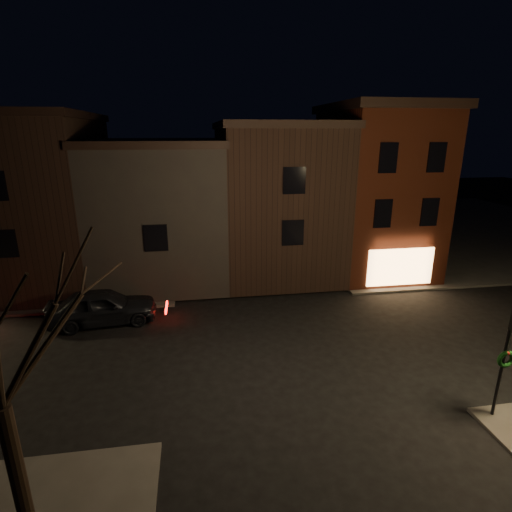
{
  "coord_description": "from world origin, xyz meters",
  "views": [
    {
      "loc": [
        -3.71,
        -14.99,
        8.93
      ],
      "look_at": [
        -0.87,
        3.21,
        3.2
      ],
      "focal_mm": 28.0,
      "sensor_mm": 36.0,
      "label": 1
    }
  ],
  "objects": [
    {
      "name": "sidewalk_far_right",
      "position": [
        20.0,
        20.0,
        0.06
      ],
      "size": [
        30.0,
        30.0,
        0.12
      ],
      "primitive_type": "cube",
      "color": "#2D2B28",
      "rests_on": "ground"
    },
    {
      "name": "parked_car_a",
      "position": [
        -8.32,
        3.64,
        0.86
      ],
      "size": [
        5.24,
        2.58,
        1.72
      ],
      "primitive_type": "imported",
      "rotation": [
        0.0,
        0.0,
        1.68
      ],
      "color": "black",
      "rests_on": "ground"
    },
    {
      "name": "traffic_signal",
      "position": [
        5.6,
        -5.51,
        2.81
      ],
      "size": [
        0.58,
        0.38,
        4.05
      ],
      "color": "black",
      "rests_on": "sidewalk_near_right"
    },
    {
      "name": "corner_building",
      "position": [
        8.0,
        9.47,
        5.4
      ],
      "size": [
        6.5,
        8.5,
        10.5
      ],
      "color": "#41160B",
      "rests_on": "ground"
    },
    {
      "name": "row_building_b",
      "position": [
        -5.75,
        10.5,
        4.33
      ],
      "size": [
        7.8,
        10.3,
        8.4
      ],
      "color": "black",
      "rests_on": "ground"
    },
    {
      "name": "row_building_a",
      "position": [
        1.5,
        10.5,
        4.83
      ],
      "size": [
        7.3,
        10.3,
        9.4
      ],
      "color": "black",
      "rests_on": "ground"
    },
    {
      "name": "ground",
      "position": [
        0.0,
        0.0,
        0.0
      ],
      "size": [
        120.0,
        120.0,
        0.0
      ],
      "primitive_type": "plane",
      "color": "black",
      "rests_on": "ground"
    },
    {
      "name": "row_building_c",
      "position": [
        -13.0,
        10.5,
        5.08
      ],
      "size": [
        7.3,
        10.3,
        9.9
      ],
      "color": "black",
      "rests_on": "ground"
    }
  ]
}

